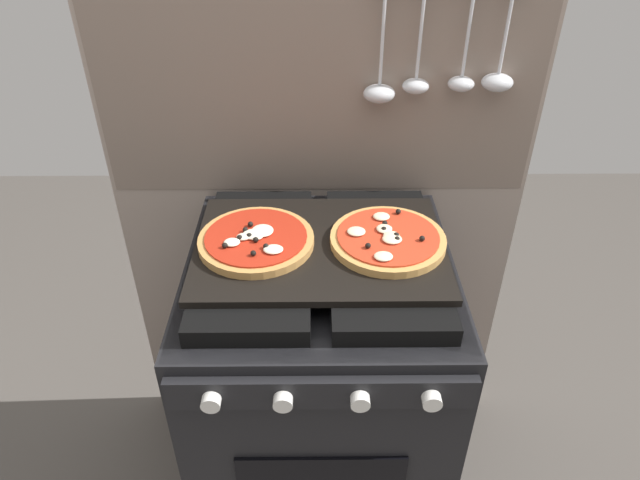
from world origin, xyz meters
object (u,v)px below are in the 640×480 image
object	(u,v)px
baking_tray	(320,247)
pizza_right	(388,240)
stove	(320,388)
pizza_left	(256,239)

from	to	relation	value
baking_tray	pizza_right	world-z (taller)	pizza_right
stove	pizza_left	world-z (taller)	pizza_left
stove	baking_tray	distance (m)	0.46
pizza_right	baking_tray	bearing A→B (deg)	179.11
baking_tray	pizza_right	size ratio (longest dim) A/B	2.16
pizza_left	baking_tray	bearing A→B (deg)	-0.42
pizza_left	pizza_right	xyz separation A→B (m)	(0.28, -0.00, -0.00)
stove	baking_tray	xyz separation A→B (m)	(0.00, 0.00, 0.46)
stove	pizza_right	world-z (taller)	pizza_right
stove	pizza_left	size ratio (longest dim) A/B	3.60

